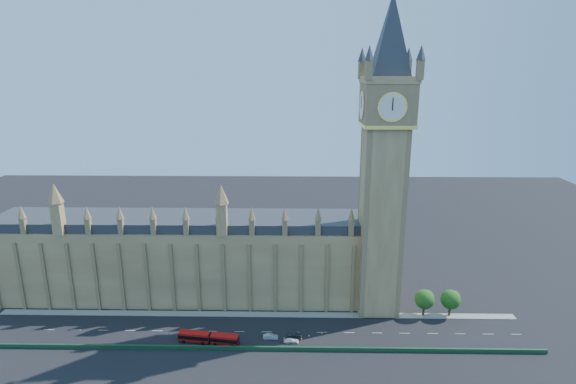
{
  "coord_description": "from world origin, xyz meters",
  "views": [
    {
      "loc": [
        12.24,
        -115.25,
        73.28
      ],
      "look_at": [
        10.0,
        10.0,
        39.5
      ],
      "focal_mm": 28.0,
      "sensor_mm": 36.0,
      "label": 1
    }
  ],
  "objects_px": {
    "car_grey": "(294,334)",
    "car_white": "(291,341)",
    "car_silver": "(271,337)",
    "red_bus": "(209,338)"
  },
  "relations": [
    {
      "from": "red_bus",
      "to": "car_white",
      "type": "bearing_deg",
      "value": 8.91
    },
    {
      "from": "red_bus",
      "to": "car_grey",
      "type": "bearing_deg",
      "value": 16.31
    },
    {
      "from": "red_bus",
      "to": "car_white",
      "type": "distance_m",
      "value": 23.0
    },
    {
      "from": "car_grey",
      "to": "car_white",
      "type": "relative_size",
      "value": 0.98
    },
    {
      "from": "car_grey",
      "to": "car_silver",
      "type": "relative_size",
      "value": 0.97
    },
    {
      "from": "car_grey",
      "to": "car_silver",
      "type": "xyz_separation_m",
      "value": [
        -6.71,
        -1.38,
        -0.01
      ]
    },
    {
      "from": "car_grey",
      "to": "car_silver",
      "type": "height_order",
      "value": "car_grey"
    },
    {
      "from": "car_silver",
      "to": "car_white",
      "type": "xyz_separation_m",
      "value": [
        5.85,
        -1.75,
        -0.09
      ]
    },
    {
      "from": "car_grey",
      "to": "car_white",
      "type": "xyz_separation_m",
      "value": [
        -0.86,
        -3.13,
        -0.09
      ]
    },
    {
      "from": "car_silver",
      "to": "car_white",
      "type": "height_order",
      "value": "car_silver"
    }
  ]
}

